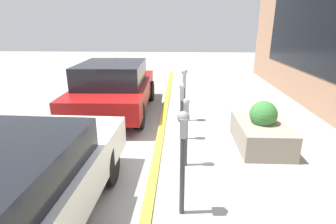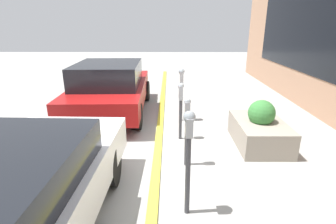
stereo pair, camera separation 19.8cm
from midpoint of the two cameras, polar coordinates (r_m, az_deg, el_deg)
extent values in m
plane|color=#999993|center=(5.63, -2.45, -8.50)|extent=(40.00, 40.00, 0.00)
cube|color=gold|center=(5.62, -3.27, -8.31)|extent=(19.00, 0.16, 0.04)
cube|color=black|center=(10.15, 25.34, 16.12)|extent=(5.70, 0.02, 2.63)
cylinder|color=#38383D|center=(3.68, 2.75, -13.75)|extent=(0.07, 0.07, 1.20)
cube|color=#99999E|center=(3.35, 2.94, -3.18)|extent=(0.19, 0.09, 0.25)
sphere|color=gray|center=(3.30, 2.97, -1.13)|extent=(0.16, 0.16, 0.16)
cylinder|color=#38383D|center=(4.91, 2.91, -6.41)|extent=(0.08, 0.08, 0.98)
cube|color=#99999E|center=(4.68, 3.03, 0.62)|extent=(0.14, 0.09, 0.29)
sphere|color=gray|center=(4.64, 3.06, 2.31)|extent=(0.12, 0.12, 0.12)
cylinder|color=#38383D|center=(6.02, 1.77, -1.67)|extent=(0.07, 0.07, 0.95)
cube|color=#99999E|center=(5.83, 1.84, 4.18)|extent=(0.16, 0.09, 0.32)
sphere|color=gray|center=(5.79, 1.85, 5.70)|extent=(0.13, 0.13, 0.13)
cylinder|color=#38383D|center=(7.17, 2.10, 2.17)|extent=(0.07, 0.07, 1.06)
cube|color=#99999E|center=(7.00, 2.16, 7.55)|extent=(0.19, 0.09, 0.31)
sphere|color=gray|center=(6.97, 2.18, 8.78)|extent=(0.16, 0.16, 0.16)
cube|color=gray|center=(6.12, 18.36, -4.34)|extent=(1.60, 1.03, 0.55)
sphere|color=#387A38|center=(5.96, 18.81, -0.25)|extent=(0.58, 0.58, 0.58)
cube|color=silver|center=(3.67, -32.52, -16.86)|extent=(4.42, 1.95, 0.57)
cylinder|color=black|center=(4.54, -13.50, -11.39)|extent=(0.67, 0.22, 0.67)
cylinder|color=black|center=(5.20, -32.12, -9.90)|extent=(0.67, 0.22, 0.67)
cube|color=maroon|center=(8.00, -13.01, 4.15)|extent=(4.30, 2.10, 0.57)
cube|color=black|center=(7.72, -13.60, 8.06)|extent=(2.25, 1.81, 0.61)
cylinder|color=black|center=(9.18, -5.51, 4.58)|extent=(0.68, 0.24, 0.68)
cylinder|color=black|center=(9.54, -16.50, 4.43)|extent=(0.68, 0.24, 0.68)
cylinder|color=black|center=(6.68, -7.67, -0.98)|extent=(0.68, 0.24, 0.68)
cylinder|color=black|center=(7.16, -22.27, -0.89)|extent=(0.68, 0.24, 0.68)
camera|label=1|loc=(0.10, 88.92, 0.37)|focal=28.00mm
camera|label=2|loc=(0.10, -91.08, -0.37)|focal=28.00mm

